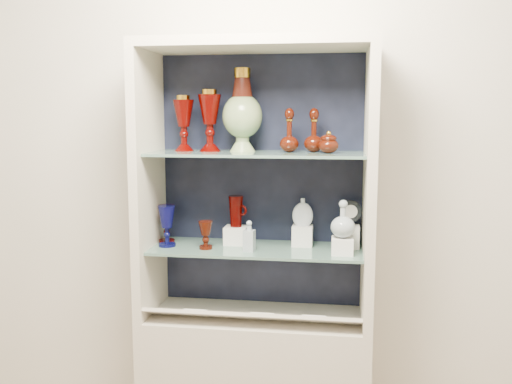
# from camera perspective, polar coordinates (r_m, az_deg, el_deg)

# --- Properties ---
(wall_back) EXTENTS (3.50, 0.02, 2.80)m
(wall_back) POSITION_cam_1_polar(r_m,az_deg,el_deg) (2.66, 0.69, 2.78)
(wall_back) COLOR beige
(wall_back) RESTS_ON ground
(cabinet_back_panel) EXTENTS (0.98, 0.02, 1.15)m
(cabinet_back_panel) POSITION_cam_1_polar(r_m,az_deg,el_deg) (2.64, 0.60, 1.10)
(cabinet_back_panel) COLOR black
(cabinet_back_panel) RESTS_ON cabinet_base
(cabinet_side_left) EXTENTS (0.04, 0.40, 1.15)m
(cabinet_side_left) POSITION_cam_1_polar(r_m,az_deg,el_deg) (2.57, -10.67, 0.77)
(cabinet_side_left) COLOR beige
(cabinet_side_left) RESTS_ON cabinet_base
(cabinet_side_right) EXTENTS (0.04, 0.40, 1.15)m
(cabinet_side_right) POSITION_cam_1_polar(r_m,az_deg,el_deg) (2.43, 11.27, 0.36)
(cabinet_side_right) COLOR beige
(cabinet_side_right) RESTS_ON cabinet_base
(cabinet_top_cap) EXTENTS (1.00, 0.40, 0.04)m
(cabinet_top_cap) POSITION_cam_1_polar(r_m,az_deg,el_deg) (2.45, 0.00, 14.52)
(cabinet_top_cap) COLOR beige
(cabinet_top_cap) RESTS_ON cabinet_side_left
(shelf_lower) EXTENTS (0.92, 0.34, 0.01)m
(shelf_lower) POSITION_cam_1_polar(r_m,az_deg,el_deg) (2.52, 0.07, -5.70)
(shelf_lower) COLOR slate
(shelf_lower) RESTS_ON cabinet_side_left
(shelf_upper) EXTENTS (0.92, 0.34, 0.01)m
(shelf_upper) POSITION_cam_1_polar(r_m,az_deg,el_deg) (2.46, 0.07, 3.85)
(shelf_upper) COLOR slate
(shelf_upper) RESTS_ON cabinet_side_left
(label_ledge) EXTENTS (0.92, 0.17, 0.09)m
(label_ledge) POSITION_cam_1_polar(r_m,az_deg,el_deg) (2.48, -0.38, -12.35)
(label_ledge) COLOR beige
(label_ledge) RESTS_ON cabinet_base
(label_card_0) EXTENTS (0.10, 0.06, 0.03)m
(label_card_0) POSITION_cam_1_polar(r_m,az_deg,el_deg) (2.52, -5.95, -11.69)
(label_card_0) COLOR white
(label_card_0) RESTS_ON label_ledge
(label_card_1) EXTENTS (0.10, 0.06, 0.03)m
(label_card_1) POSITION_cam_1_polar(r_m,az_deg,el_deg) (2.45, 5.85, -12.27)
(label_card_1) COLOR white
(label_card_1) RESTS_ON label_ledge
(label_card_2) EXTENTS (0.10, 0.06, 0.03)m
(label_card_2) POSITION_cam_1_polar(r_m,az_deg,el_deg) (2.47, 0.70, -12.08)
(label_card_2) COLOR white
(label_card_2) RESTS_ON label_ledge
(pedestal_lamp_left) EXTENTS (0.12, 0.12, 0.25)m
(pedestal_lamp_left) POSITION_cam_1_polar(r_m,az_deg,el_deg) (2.56, -7.24, 6.84)
(pedestal_lamp_left) COLOR #430401
(pedestal_lamp_left) RESTS_ON shelf_upper
(pedestal_lamp_right) EXTENTS (0.12, 0.12, 0.27)m
(pedestal_lamp_right) POSITION_cam_1_polar(r_m,az_deg,el_deg) (2.53, -4.64, 7.14)
(pedestal_lamp_right) COLOR #430401
(pedestal_lamp_right) RESTS_ON shelf_upper
(enamel_urn) EXTENTS (0.19, 0.19, 0.36)m
(enamel_urn) POSITION_cam_1_polar(r_m,az_deg,el_deg) (2.51, -1.37, 8.19)
(enamel_urn) COLOR #08401C
(enamel_urn) RESTS_ON shelf_upper
(ruby_decanter_a) EXTENTS (0.10, 0.10, 0.21)m
(ruby_decanter_a) POSITION_cam_1_polar(r_m,az_deg,el_deg) (2.46, 3.35, 6.45)
(ruby_decanter_a) COLOR #411106
(ruby_decanter_a) RESTS_ON shelf_upper
(ruby_decanter_b) EXTENTS (0.10, 0.10, 0.20)m
(ruby_decanter_b) POSITION_cam_1_polar(r_m,az_deg,el_deg) (2.48, 5.81, 6.30)
(ruby_decanter_b) COLOR #411106
(ruby_decanter_b) RESTS_ON shelf_upper
(lidded_bowl) EXTENTS (0.10, 0.10, 0.10)m
(lidded_bowl) POSITION_cam_1_polar(r_m,az_deg,el_deg) (2.42, 7.27, 5.00)
(lidded_bowl) COLOR #411106
(lidded_bowl) RESTS_ON shelf_upper
(cobalt_goblet) EXTENTS (0.10, 0.10, 0.18)m
(cobalt_goblet) POSITION_cam_1_polar(r_m,az_deg,el_deg) (2.56, -8.91, -3.39)
(cobalt_goblet) COLOR #07073E
(cobalt_goblet) RESTS_ON shelf_lower
(ruby_goblet_tall) EXTENTS (0.08, 0.08, 0.17)m
(ruby_goblet_tall) POSITION_cam_1_polar(r_m,az_deg,el_deg) (2.64, -8.94, -3.14)
(ruby_goblet_tall) COLOR #430401
(ruby_goblet_tall) RESTS_ON shelf_lower
(ruby_goblet_small) EXTENTS (0.08, 0.08, 0.12)m
(ruby_goblet_small) POSITION_cam_1_polar(r_m,az_deg,el_deg) (2.49, -5.06, -4.32)
(ruby_goblet_small) COLOR #411106
(ruby_goblet_small) RESTS_ON shelf_lower
(riser_ruby_pitcher) EXTENTS (0.10, 0.10, 0.08)m
(riser_ruby_pitcher) POSITION_cam_1_polar(r_m,az_deg,el_deg) (2.58, -2.01, -4.34)
(riser_ruby_pitcher) COLOR silver
(riser_ruby_pitcher) RESTS_ON shelf_lower
(ruby_pitcher) EXTENTS (0.12, 0.10, 0.14)m
(ruby_pitcher) POSITION_cam_1_polar(r_m,az_deg,el_deg) (2.56, -2.02, -1.94)
(ruby_pitcher) COLOR #430401
(ruby_pitcher) RESTS_ON riser_ruby_pitcher
(clear_square_bottle) EXTENTS (0.05, 0.05, 0.13)m
(clear_square_bottle) POSITION_cam_1_polar(r_m,az_deg,el_deg) (2.44, -0.69, -4.41)
(clear_square_bottle) COLOR #919FA6
(clear_square_bottle) RESTS_ON shelf_lower
(riser_flat_flask) EXTENTS (0.09, 0.09, 0.09)m
(riser_flat_flask) POSITION_cam_1_polar(r_m,az_deg,el_deg) (2.56, 4.66, -4.36)
(riser_flat_flask) COLOR silver
(riser_flat_flask) RESTS_ON shelf_lower
(flat_flask) EXTENTS (0.09, 0.04, 0.13)m
(flat_flask) POSITION_cam_1_polar(r_m,az_deg,el_deg) (2.54, 4.69, -1.96)
(flat_flask) COLOR silver
(flat_flask) RESTS_ON riser_flat_flask
(riser_clear_round_decanter) EXTENTS (0.09, 0.09, 0.07)m
(riser_clear_round_decanter) POSITION_cam_1_polar(r_m,az_deg,el_deg) (2.43, 8.63, -5.36)
(riser_clear_round_decanter) COLOR silver
(riser_clear_round_decanter) RESTS_ON shelf_lower
(clear_round_decanter) EXTENTS (0.11, 0.11, 0.15)m
(clear_round_decanter) POSITION_cam_1_polar(r_m,az_deg,el_deg) (2.40, 8.69, -2.77)
(clear_round_decanter) COLOR #919FA6
(clear_round_decanter) RESTS_ON riser_clear_round_decanter
(riser_cameo_medallion) EXTENTS (0.08, 0.08, 0.10)m
(riser_cameo_medallion) POSITION_cam_1_polar(r_m,az_deg,el_deg) (2.54, 9.39, -4.41)
(riser_cameo_medallion) COLOR silver
(riser_cameo_medallion) RESTS_ON shelf_lower
(cameo_medallion) EXTENTS (0.10, 0.04, 0.11)m
(cameo_medallion) POSITION_cam_1_polar(r_m,az_deg,el_deg) (2.52, 9.44, -2.03)
(cameo_medallion) COLOR black
(cameo_medallion) RESTS_ON riser_cameo_medallion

